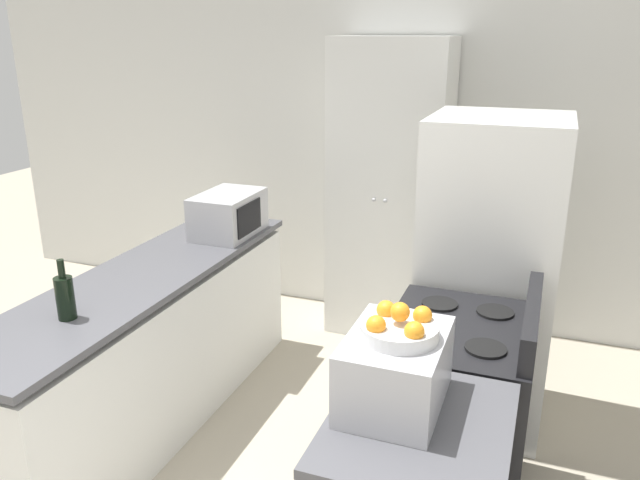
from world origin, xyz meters
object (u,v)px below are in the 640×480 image
object	(u,v)px
wine_bottle	(65,297)
toaster_oven	(395,370)
stove	(454,413)
refrigerator	(488,274)
pantry_cabinet	(389,192)
microwave	(229,214)
fruit_bowl	(399,327)

from	to	relation	value
wine_bottle	toaster_oven	bearing A→B (deg)	-5.14
stove	refrigerator	distance (m)	0.90
pantry_cabinet	stove	size ratio (longest dim) A/B	1.98
refrigerator	microwave	distance (m)	1.64
pantry_cabinet	stove	bearing A→B (deg)	-65.39
stove	toaster_oven	world-z (taller)	toaster_oven
toaster_oven	stove	bearing A→B (deg)	79.34
fruit_bowl	toaster_oven	bearing A→B (deg)	145.28
stove	microwave	bearing A→B (deg)	153.06
stove	toaster_oven	size ratio (longest dim) A/B	2.39
stove	refrigerator	xyz separation A→B (m)	(0.03, 0.80, 0.40)
pantry_cabinet	microwave	xyz separation A→B (m)	(-0.82, -0.88, -0.01)
refrigerator	wine_bottle	size ratio (longest dim) A/B	6.14
stove	refrigerator	size ratio (longest dim) A/B	0.62
microwave	stove	bearing A→B (deg)	-26.94
microwave	fruit_bowl	bearing A→B (deg)	-45.67
pantry_cabinet	fruit_bowl	bearing A→B (deg)	-74.70
wine_bottle	microwave	bearing A→B (deg)	86.44
wine_bottle	toaster_oven	xyz separation A→B (m)	(1.55, -0.14, 0.02)
wine_bottle	fruit_bowl	distance (m)	1.58
stove	fruit_bowl	size ratio (longest dim) A/B	4.03
pantry_cabinet	microwave	world-z (taller)	pantry_cabinet
refrigerator	fruit_bowl	distance (m)	1.55
refrigerator	wine_bottle	bearing A→B (deg)	-141.74
refrigerator	stove	bearing A→B (deg)	-92.45
refrigerator	wine_bottle	xyz separation A→B (m)	(-1.71, -1.35, 0.15)
wine_bottle	fruit_bowl	world-z (taller)	fruit_bowl
stove	refrigerator	world-z (taller)	refrigerator
pantry_cabinet	wine_bottle	distance (m)	2.42
refrigerator	toaster_oven	size ratio (longest dim) A/B	3.88
stove	fruit_bowl	world-z (taller)	fruit_bowl
microwave	fruit_bowl	xyz separation A→B (m)	(1.48, -1.51, 0.16)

